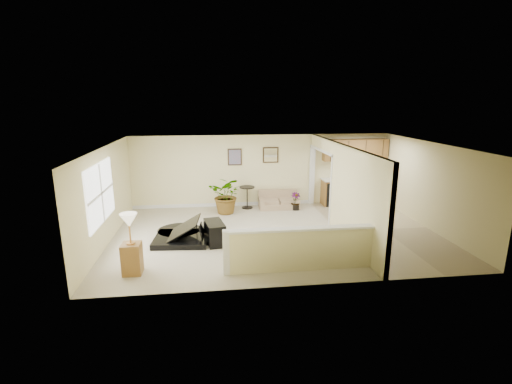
{
  "coord_description": "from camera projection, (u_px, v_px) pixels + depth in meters",
  "views": [
    {
      "loc": [
        -1.76,
        -9.69,
        3.68
      ],
      "look_at": [
        -0.53,
        0.4,
        1.13
      ],
      "focal_mm": 26.0,
      "sensor_mm": 36.0,
      "label": 1
    }
  ],
  "objects": [
    {
      "name": "palm_plant",
      "position": [
        227.0,
        195.0,
        12.19
      ],
      "size": [
        1.4,
        1.32,
        1.25
      ],
      "color": "black",
      "rests_on": "floor"
    },
    {
      "name": "loveseat",
      "position": [
        279.0,
        199.0,
        12.92
      ],
      "size": [
        1.38,
        0.8,
        0.78
      ],
      "rotation": [
        0.0,
        0.0,
        -0.02
      ],
      "color": "tan",
      "rests_on": "floor"
    },
    {
      "name": "right_wall",
      "position": [
        431.0,
        186.0,
        10.65
      ],
      "size": [
        0.04,
        6.0,
        2.5
      ],
      "primitive_type": "cube",
      "color": "beige",
      "rests_on": "floor"
    },
    {
      "name": "floor",
      "position": [
        276.0,
        234.0,
        10.43
      ],
      "size": [
        9.0,
        9.0,
        0.0
      ],
      "primitive_type": "plane",
      "color": "#B1A98A",
      "rests_on": "ground"
    },
    {
      "name": "left_window",
      "position": [
        100.0,
        193.0,
        9.07
      ],
      "size": [
        0.05,
        2.15,
        1.45
      ],
      "primitive_type": "cube",
      "color": "white",
      "rests_on": "left_wall"
    },
    {
      "name": "left_wall",
      "position": [
        106.0,
        196.0,
        9.6
      ],
      "size": [
        0.04,
        6.0,
        2.5
      ],
      "primitive_type": "cube",
      "color": "beige",
      "rests_on": "floor"
    },
    {
      "name": "small_plant",
      "position": [
        295.0,
        202.0,
        12.67
      ],
      "size": [
        0.38,
        0.38,
        0.6
      ],
      "color": "black",
      "rests_on": "floor"
    },
    {
      "name": "pony_half_wall",
      "position": [
        298.0,
        248.0,
        8.1
      ],
      "size": [
        3.42,
        0.22,
        1.0
      ],
      "color": "beige",
      "rests_on": "floor"
    },
    {
      "name": "ceiling",
      "position": [
        277.0,
        145.0,
        9.82
      ],
      "size": [
        9.0,
        6.0,
        0.04
      ],
      "primitive_type": "cube",
      "color": "silver",
      "rests_on": "back_wall"
    },
    {
      "name": "accent_table",
      "position": [
        247.0,
        194.0,
        12.8
      ],
      "size": [
        0.53,
        0.53,
        0.76
      ],
      "color": "black",
      "rests_on": "floor"
    },
    {
      "name": "lamp_stand",
      "position": [
        131.0,
        248.0,
        7.94
      ],
      "size": [
        0.41,
        0.41,
        1.36
      ],
      "color": "brown",
      "rests_on": "floor"
    },
    {
      "name": "front_wall",
      "position": [
        304.0,
        227.0,
        7.24
      ],
      "size": [
        9.0,
        0.04,
        2.5
      ],
      "primitive_type": "cube",
      "color": "beige",
      "rests_on": "floor"
    },
    {
      "name": "wall_mirror",
      "position": [
        271.0,
        155.0,
        12.89
      ],
      "size": [
        0.55,
        0.04,
        0.55
      ],
      "color": "#312212",
      "rests_on": "back_wall"
    },
    {
      "name": "wall_art_left",
      "position": [
        235.0,
        157.0,
        12.75
      ],
      "size": [
        0.48,
        0.04,
        0.58
      ],
      "color": "#312212",
      "rests_on": "back_wall"
    },
    {
      "name": "piano_bench",
      "position": [
        215.0,
        233.0,
        9.71
      ],
      "size": [
        0.59,
        0.93,
        0.57
      ],
      "primitive_type": "cube",
      "rotation": [
        0.0,
        0.0,
        0.19
      ],
      "color": "black",
      "rests_on": "floor"
    },
    {
      "name": "kitchen_cabinets",
      "position": [
        351.0,
        180.0,
        13.22
      ],
      "size": [
        2.36,
        0.65,
        2.33
      ],
      "color": "brown",
      "rests_on": "floor"
    },
    {
      "name": "kitchen_vinyl",
      "position": [
        383.0,
        229.0,
        10.8
      ],
      "size": [
        2.7,
        6.0,
        0.01
      ],
      "primitive_type": "cube",
      "color": "tan",
      "rests_on": "floor"
    },
    {
      "name": "interior_partition",
      "position": [
        337.0,
        188.0,
        10.59
      ],
      "size": [
        0.18,
        5.99,
        2.5
      ],
      "color": "beige",
      "rests_on": "floor"
    },
    {
      "name": "piano",
      "position": [
        180.0,
        220.0,
        9.86
      ],
      "size": [
        1.73,
        1.8,
        1.34
      ],
      "rotation": [
        0.0,
        0.0,
        -0.08
      ],
      "color": "black",
      "rests_on": "floor"
    },
    {
      "name": "back_wall",
      "position": [
        262.0,
        171.0,
        13.01
      ],
      "size": [
        9.0,
        0.04,
        2.5
      ],
      "primitive_type": "cube",
      "color": "beige",
      "rests_on": "floor"
    }
  ]
}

